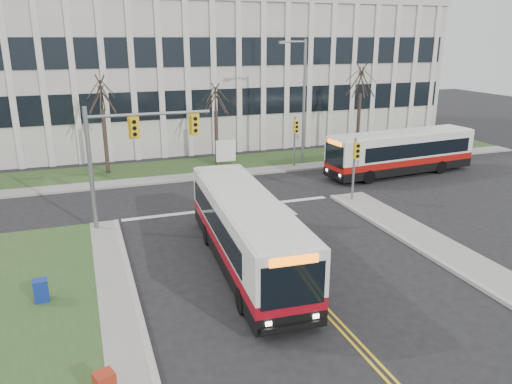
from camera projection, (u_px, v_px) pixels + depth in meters
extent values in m
plane|color=black|center=(286.00, 268.00, 20.97)|extent=(120.00, 120.00, 0.00)
cube|color=#9E9B93|center=(128.00, 376.00, 14.21)|extent=(1.20, 26.00, 0.14)
cube|color=#9E9B93|center=(268.00, 170.00, 36.22)|extent=(44.00, 1.60, 0.14)
cube|color=#314E21|center=(255.00, 161.00, 38.75)|extent=(44.00, 5.00, 0.12)
cube|color=silver|center=(213.00, 73.00, 47.78)|extent=(40.00, 16.00, 12.00)
cylinder|color=slate|center=(91.00, 171.00, 24.19)|extent=(0.22, 0.22, 6.20)
cylinder|color=slate|center=(150.00, 114.00, 24.38)|extent=(6.00, 0.16, 0.16)
cube|color=yellow|center=(134.00, 128.00, 24.16)|extent=(0.34, 0.24, 0.92)
cube|color=yellow|center=(195.00, 124.00, 25.12)|extent=(0.34, 0.24, 0.92)
cylinder|color=slate|center=(354.00, 170.00, 29.01)|extent=(0.14, 0.14, 3.80)
cube|color=yellow|center=(357.00, 151.00, 28.47)|extent=(0.34, 0.24, 0.92)
cylinder|color=slate|center=(295.00, 142.00, 36.66)|extent=(0.14, 0.14, 3.80)
cube|color=yellow|center=(296.00, 127.00, 36.12)|extent=(0.34, 0.24, 0.92)
cylinder|color=slate|center=(304.00, 104.00, 36.81)|extent=(0.20, 0.20, 9.20)
cylinder|color=slate|center=(294.00, 42.00, 35.21)|extent=(1.80, 0.14, 0.14)
cube|color=slate|center=(282.00, 42.00, 34.94)|extent=(0.50, 0.25, 0.18)
cylinder|color=slate|center=(218.00, 161.00, 37.17)|extent=(0.08, 0.08, 1.00)
cylinder|color=slate|center=(234.00, 159.00, 37.56)|extent=(0.08, 0.08, 1.00)
cube|color=white|center=(226.00, 151.00, 37.16)|extent=(1.50, 0.12, 1.60)
cylinder|color=#42352B|center=(106.00, 143.00, 34.55)|extent=(0.28, 0.28, 4.62)
cylinder|color=#42352B|center=(216.00, 138.00, 37.37)|extent=(0.28, 0.28, 4.09)
cylinder|color=#42352B|center=(358.00, 124.00, 40.91)|extent=(0.28, 0.28, 4.95)
cube|color=navy|center=(41.00, 292.00, 18.05)|extent=(0.53, 0.48, 0.95)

